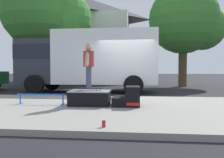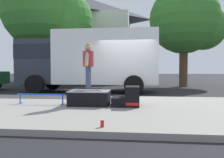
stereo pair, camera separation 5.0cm
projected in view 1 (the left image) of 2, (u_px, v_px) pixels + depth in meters
ground_plane at (125, 98)px, 9.00m from camera, size 140.00×140.00×0.00m
sidewalk_slab at (121, 109)px, 6.02m from camera, size 50.00×5.00×0.12m
skate_box at (90, 97)px, 6.28m from camera, size 1.14×0.76×0.42m
kicker_ramp at (129, 98)px, 6.17m from camera, size 0.76×0.74×0.55m
grind_rail at (41, 96)px, 6.46m from camera, size 1.47×0.28×0.31m
skateboard at (89, 88)px, 6.32m from camera, size 0.80×0.37×0.07m
skater_kid at (89, 62)px, 6.29m from camera, size 0.31×0.66×1.29m
soda_can at (104, 123)px, 3.83m from camera, size 0.07×0.07×0.13m
box_truck at (87, 59)px, 11.33m from camera, size 6.91×2.63×3.05m
street_tree_main at (187, 22)px, 15.03m from camera, size 5.13×4.67×6.94m
street_tree_neighbour at (48, 12)px, 15.37m from camera, size 6.36×5.78×8.28m
house_behind at (83, 39)px, 21.77m from camera, size 9.54×8.23×8.40m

